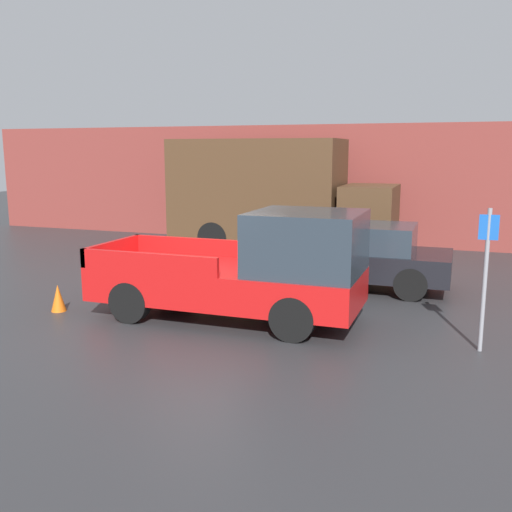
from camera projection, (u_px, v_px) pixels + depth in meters
ground_plane at (210, 316)px, 11.31m from camera, size 60.00×60.00×0.00m
building_wall at (324, 184)px, 19.96m from camera, size 28.00×0.15×4.12m
pickup_truck at (251, 270)px, 10.85m from camera, size 5.20×2.06×2.15m
car at (359, 255)px, 13.57m from camera, size 4.30×1.97×1.53m
delivery_truck at (272, 192)px, 18.41m from camera, size 7.15×2.47×3.59m
parking_sign at (485, 272)px, 9.11m from camera, size 0.30×0.07×2.35m
newspaper_box at (235, 226)px, 21.03m from camera, size 0.45×0.40×1.01m
traffic_cone at (58, 298)px, 11.62m from camera, size 0.30×0.30×0.55m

